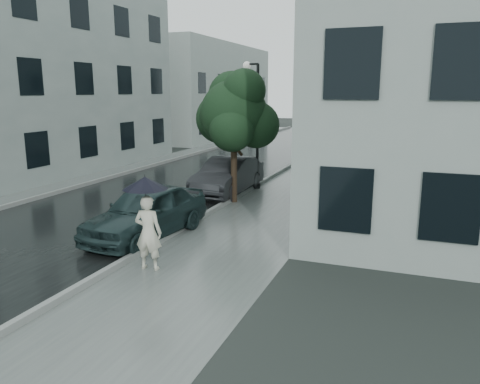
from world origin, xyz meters
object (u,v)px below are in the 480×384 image
at_px(car_near, 147,212).
at_px(pedestrian, 148,233).
at_px(car_far, 228,176).
at_px(street_tree, 235,113).
at_px(lamp_post, 255,117).

bearing_deg(car_near, pedestrian, -50.84).
bearing_deg(car_near, car_far, 96.36).
bearing_deg(street_tree, pedestrian, -85.03).
xyz_separation_m(street_tree, car_far, (-0.75, 1.16, -2.52)).
distance_m(lamp_post, car_near, 7.86).
distance_m(car_near, car_far, 6.05).
height_order(street_tree, lamp_post, lamp_post).
bearing_deg(car_far, lamp_post, 68.56).
height_order(lamp_post, car_far, lamp_post).
relative_size(street_tree, car_near, 1.13).
height_order(pedestrian, lamp_post, lamp_post).
relative_size(street_tree, lamp_post, 0.92).
xyz_separation_m(lamp_post, car_near, (-0.60, -7.51, -2.24)).
relative_size(street_tree, car_far, 1.09).
xyz_separation_m(lamp_post, car_far, (-0.60, -1.46, -2.24)).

